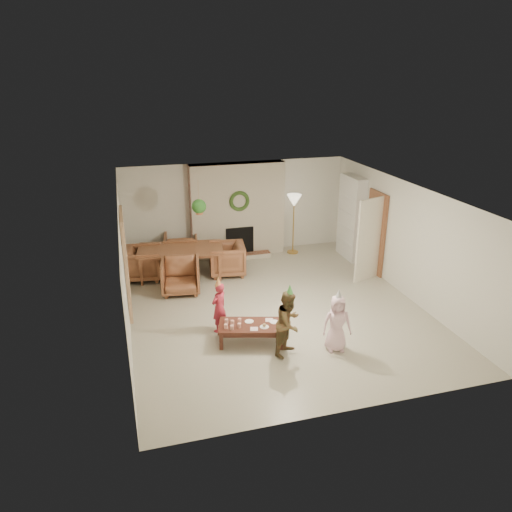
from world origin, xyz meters
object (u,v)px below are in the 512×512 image
object	(u,v)px
dining_chair_left	(143,263)
child_plaid	(289,323)
dining_table	(181,263)
coffee_table_top	(252,326)
child_red	(219,307)
dining_chair_near	(181,276)
dining_chair_far	(181,249)
child_pink	(337,323)
dining_chair_right	(227,259)

from	to	relation	value
dining_chair_left	child_plaid	bearing A→B (deg)	-142.85
dining_table	dining_chair_left	bearing A→B (deg)	-180.00
dining_chair_left	coffee_table_top	bearing A→B (deg)	-145.96
dining_chair_left	child_plaid	distance (m)	4.66
child_red	child_plaid	world-z (taller)	child_plaid
dining_chair_left	child_plaid	world-z (taller)	child_plaid
dining_chair_near	child_red	distance (m)	2.02
dining_chair_near	child_plaid	distance (m)	3.41
dining_table	dining_chair_near	xyz separation A→B (m)	(-0.12, -0.88, 0.04)
child_red	dining_chair_far	bearing A→B (deg)	-123.08
child_plaid	child_pink	size ratio (longest dim) A/B	1.13
coffee_table_top	child_plaid	bearing A→B (deg)	-28.36
dining_chair_far	child_plaid	xyz separation A→B (m)	(1.27, -4.82, 0.21)
child_plaid	dining_table	bearing A→B (deg)	67.70
dining_table	child_pink	distance (m)	4.65
dining_chair_right	child_pink	xyz separation A→B (m)	(1.14, -3.91, 0.14)
dining_table	dining_chair_right	size ratio (longest dim) A/B	2.34
child_plaid	dining_chair_near	bearing A→B (deg)	74.61
child_red	child_plaid	distance (m)	1.50
dining_table	dining_chair_near	world-z (taller)	dining_chair_near
dining_chair_far	dining_chair_right	bearing A→B (deg)	141.34
dining_chair_left	child_pink	size ratio (longest dim) A/B	0.82
dining_table	dining_chair_left	xyz separation A→B (m)	(-0.88, 0.12, 0.04)
dining_chair_near	child_red	size ratio (longest dim) A/B	0.86
dining_table	dining_chair_left	size ratio (longest dim) A/B	2.34
dining_chair_far	coffee_table_top	size ratio (longest dim) A/B	0.72
dining_chair_right	child_red	bearing A→B (deg)	-7.49
dining_chair_far	coffee_table_top	distance (m)	4.36
child_red	child_pink	xyz separation A→B (m)	(1.88, -1.22, 0.03)
coffee_table_top	child_plaid	distance (m)	0.79
dining_chair_right	child_plaid	size ratio (longest dim) A/B	0.72
dining_chair_right	child_red	size ratio (longest dim) A/B	0.86
dining_chair_far	child_plaid	size ratio (longest dim) A/B	0.72
coffee_table_top	dining_chair_far	bearing A→B (deg)	115.36
dining_chair_far	child_pink	world-z (taller)	child_pink
dining_chair_far	dining_chair_near	bearing A→B (deg)	90.00
dining_chair_far	child_red	bearing A→B (deg)	101.64
dining_table	child_plaid	size ratio (longest dim) A/B	1.69
child_red	dining_chair_near	bearing A→B (deg)	-112.78
dining_table	dining_chair_far	distance (m)	0.89
coffee_table_top	child_plaid	world-z (taller)	child_plaid
dining_chair_left	dining_chair_right	world-z (taller)	same
dining_chair_near	coffee_table_top	world-z (taller)	dining_chair_near
dining_chair_right	child_plaid	xyz separation A→B (m)	(0.28, -3.78, 0.21)
child_plaid	child_pink	distance (m)	0.87
dining_chair_right	dining_chair_left	bearing A→B (deg)	-90.00
dining_chair_far	child_pink	xyz separation A→B (m)	(2.12, -4.95, 0.14)
dining_table	coffee_table_top	world-z (taller)	dining_table
dining_chair_near	coffee_table_top	size ratio (longest dim) A/B	0.72
dining_chair_far	coffee_table_top	xyz separation A→B (m)	(0.73, -4.30, -0.05)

